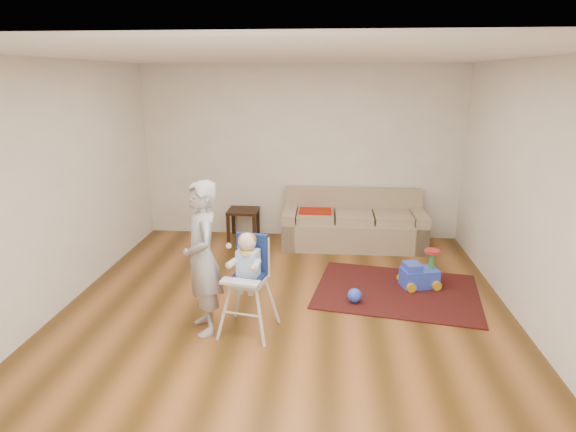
# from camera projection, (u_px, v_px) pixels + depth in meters

# --- Properties ---
(ground) EXTENTS (5.50, 5.50, 0.00)m
(ground) POSITION_uv_depth(u_px,v_px,m) (285.00, 313.00, 5.32)
(ground) COLOR #4B300F
(ground) RESTS_ON ground
(room_envelope) EXTENTS (5.04, 5.52, 2.72)m
(room_envelope) POSITION_uv_depth(u_px,v_px,m) (289.00, 137.00, 5.29)
(room_envelope) COLOR silver
(room_envelope) RESTS_ON ground
(sofa) EXTENTS (2.14, 0.89, 0.83)m
(sofa) POSITION_uv_depth(u_px,v_px,m) (353.00, 219.00, 7.33)
(sofa) COLOR gray
(sofa) RESTS_ON ground
(side_table) EXTENTS (0.47, 0.47, 0.47)m
(side_table) POSITION_uv_depth(u_px,v_px,m) (243.00, 224.00, 7.71)
(side_table) COLOR black
(side_table) RESTS_ON ground
(area_rug) EXTENTS (2.12, 1.73, 0.02)m
(area_rug) POSITION_uv_depth(u_px,v_px,m) (397.00, 291.00, 5.83)
(area_rug) COLOR #330E0D
(area_rug) RESTS_ON ground
(ride_on_toy) EXTENTS (0.49, 0.41, 0.47)m
(ride_on_toy) POSITION_uv_depth(u_px,v_px,m) (420.00, 268.00, 5.89)
(ride_on_toy) COLOR blue
(ride_on_toy) RESTS_ON area_rug
(toy_ball) EXTENTS (0.17, 0.17, 0.17)m
(toy_ball) POSITION_uv_depth(u_px,v_px,m) (355.00, 295.00, 5.51)
(toy_ball) COLOR blue
(toy_ball) RESTS_ON area_rug
(high_chair) EXTENTS (0.58, 0.58, 1.07)m
(high_chair) POSITION_uv_depth(u_px,v_px,m) (248.00, 285.00, 4.80)
(high_chair) COLOR silver
(high_chair) RESTS_ON ground
(adult) EXTENTS (0.58, 0.68, 1.57)m
(adult) POSITION_uv_depth(u_px,v_px,m) (202.00, 258.00, 4.75)
(adult) COLOR #99999B
(adult) RESTS_ON ground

